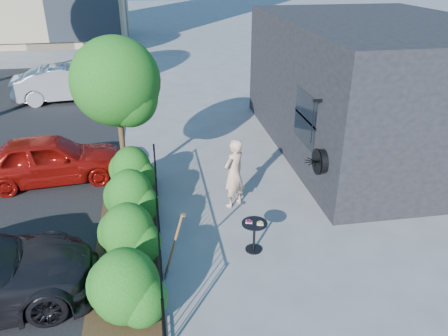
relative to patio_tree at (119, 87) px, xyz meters
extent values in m
plane|color=gray|center=(2.24, -2.76, -2.76)|extent=(120.00, 120.00, 0.00)
cube|color=black|center=(7.74, 1.74, -0.76)|extent=(6.00, 9.00, 4.00)
cube|color=black|center=(4.75, -0.36, -0.96)|extent=(0.04, 1.60, 1.40)
cube|color=black|center=(4.75, -0.36, -0.96)|extent=(0.05, 1.70, 0.06)
cylinder|color=black|center=(4.66, -1.86, -1.51)|extent=(0.18, 0.60, 0.60)
cylinder|color=black|center=(4.56, -1.86, -1.51)|extent=(0.03, 0.64, 0.64)
cube|color=black|center=(4.64, -1.36, -0.16)|extent=(0.25, 0.06, 0.06)
cylinder|color=black|center=(4.56, -1.36, -0.71)|extent=(0.02, 0.02, 1.05)
cylinder|color=black|center=(0.74, -5.76, -2.21)|extent=(0.05, 0.05, 1.10)
cylinder|color=black|center=(0.74, -2.76, -2.21)|extent=(0.05, 0.05, 1.10)
cylinder|color=black|center=(0.74, 0.24, -2.21)|extent=(0.05, 0.05, 1.10)
cube|color=black|center=(0.74, -2.76, -1.70)|extent=(0.03, 6.00, 0.03)
cube|color=black|center=(0.74, -2.76, -2.66)|extent=(0.03, 6.00, 0.03)
cylinder|color=black|center=(0.74, -5.66, -2.21)|extent=(0.02, 0.02, 1.04)
cylinder|color=black|center=(0.74, -5.46, -2.21)|extent=(0.02, 0.02, 1.04)
cylinder|color=black|center=(0.74, -5.26, -2.21)|extent=(0.02, 0.02, 1.04)
cylinder|color=black|center=(0.74, -5.06, -2.21)|extent=(0.02, 0.02, 1.04)
cylinder|color=black|center=(0.74, -4.86, -2.21)|extent=(0.02, 0.02, 1.04)
cylinder|color=black|center=(0.74, -4.66, -2.21)|extent=(0.02, 0.02, 1.04)
cylinder|color=black|center=(0.74, -4.46, -2.21)|extent=(0.02, 0.02, 1.04)
cylinder|color=black|center=(0.74, -4.26, -2.21)|extent=(0.02, 0.02, 1.04)
cylinder|color=black|center=(0.74, -4.06, -2.21)|extent=(0.02, 0.02, 1.04)
cylinder|color=black|center=(0.74, -3.86, -2.21)|extent=(0.02, 0.02, 1.04)
cylinder|color=black|center=(0.74, -3.66, -2.21)|extent=(0.02, 0.02, 1.04)
cylinder|color=black|center=(0.74, -3.46, -2.21)|extent=(0.02, 0.02, 1.04)
cylinder|color=black|center=(0.74, -3.26, -2.21)|extent=(0.02, 0.02, 1.04)
cylinder|color=black|center=(0.74, -3.06, -2.21)|extent=(0.02, 0.02, 1.04)
cylinder|color=black|center=(0.74, -2.86, -2.21)|extent=(0.02, 0.02, 1.04)
cylinder|color=black|center=(0.74, -2.66, -2.21)|extent=(0.02, 0.02, 1.04)
cylinder|color=black|center=(0.74, -2.46, -2.21)|extent=(0.02, 0.02, 1.04)
cylinder|color=black|center=(0.74, -2.26, -2.21)|extent=(0.02, 0.02, 1.04)
cylinder|color=black|center=(0.74, -2.06, -2.21)|extent=(0.02, 0.02, 1.04)
cylinder|color=black|center=(0.74, -1.86, -2.21)|extent=(0.02, 0.02, 1.04)
cylinder|color=black|center=(0.74, -1.66, -2.21)|extent=(0.02, 0.02, 1.04)
cylinder|color=black|center=(0.74, -1.46, -2.21)|extent=(0.02, 0.02, 1.04)
cylinder|color=black|center=(0.74, -1.26, -2.21)|extent=(0.02, 0.02, 1.04)
cylinder|color=black|center=(0.74, -1.06, -2.21)|extent=(0.02, 0.02, 1.04)
cylinder|color=black|center=(0.74, -0.86, -2.21)|extent=(0.02, 0.02, 1.04)
cylinder|color=black|center=(0.74, -0.66, -2.21)|extent=(0.02, 0.02, 1.04)
cylinder|color=black|center=(0.74, -0.46, -2.21)|extent=(0.02, 0.02, 1.04)
cylinder|color=black|center=(0.74, -0.26, -2.21)|extent=(0.02, 0.02, 1.04)
cylinder|color=black|center=(0.74, -0.06, -2.21)|extent=(0.02, 0.02, 1.04)
cylinder|color=black|center=(0.74, 0.14, -2.21)|extent=(0.02, 0.02, 1.04)
cube|color=#382616|center=(0.04, -2.76, -2.72)|extent=(1.30, 6.00, 0.08)
ellipsoid|color=#155914|center=(0.14, -4.96, -2.06)|extent=(1.10, 1.10, 1.24)
ellipsoid|color=#155914|center=(0.14, -3.36, -2.06)|extent=(1.10, 1.10, 1.24)
ellipsoid|color=#155914|center=(0.14, -1.86, -2.06)|extent=(1.10, 1.10, 1.24)
ellipsoid|color=#155914|center=(0.14, -0.46, -2.06)|extent=(1.10, 1.10, 1.24)
cylinder|color=#3F2B19|center=(-0.06, 0.04, -1.56)|extent=(0.14, 0.14, 2.40)
sphere|color=#155914|center=(-0.06, 0.04, 0.08)|extent=(2.20, 2.20, 2.20)
sphere|color=#155914|center=(0.24, -0.16, -0.25)|extent=(1.43, 1.43, 1.43)
cylinder|color=black|center=(2.70, -3.35, -2.10)|extent=(0.54, 0.54, 0.03)
cylinder|color=black|center=(2.70, -3.35, -2.43)|extent=(0.05, 0.05, 0.65)
cylinder|color=black|center=(2.70, -3.35, -2.75)|extent=(0.36, 0.36, 0.03)
cube|color=white|center=(2.60, -3.31, -2.08)|extent=(0.17, 0.17, 0.01)
cube|color=white|center=(2.81, -3.41, -2.08)|extent=(0.17, 0.17, 0.01)
torus|color=#4E0D2C|center=(2.60, -3.31, -2.06)|extent=(0.12, 0.12, 0.04)
torus|color=tan|center=(2.81, -3.41, -2.06)|extent=(0.12, 0.12, 0.04)
imported|color=#D9AB8C|center=(2.63, -1.42, -1.88)|extent=(0.77, 0.73, 1.76)
cylinder|color=brown|center=(1.02, -3.92, -2.00)|extent=(0.40, 0.05, 1.25)
cube|color=gray|center=(0.83, -3.92, -2.66)|extent=(0.10, 0.19, 0.27)
cylinder|color=brown|center=(1.21, -3.92, -1.39)|extent=(0.11, 0.10, 0.06)
imported|color=#A2120D|center=(-2.11, 0.71, -2.10)|extent=(4.03, 1.95, 1.33)
imported|color=silver|center=(-2.75, 8.59, -2.02)|extent=(4.71, 2.17, 1.49)
camera|label=1|loc=(0.82, -10.78, 2.87)|focal=35.00mm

